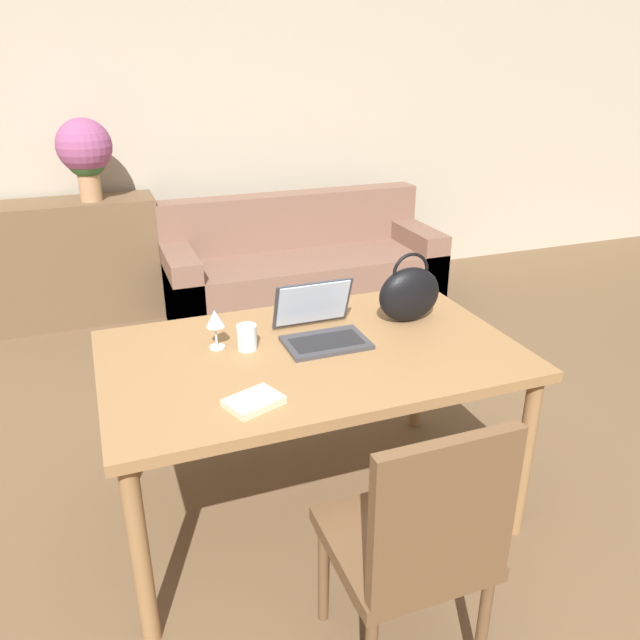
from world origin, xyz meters
name	(u,v)px	position (x,y,z in m)	size (l,w,h in m)	color
ground_plane	(346,612)	(0.00, 0.00, 0.00)	(14.00, 14.00, 0.00)	brown
wall_back	(169,117)	(0.00, 3.35, 1.35)	(10.00, 0.06, 2.70)	#BCB29E
dining_table	(311,368)	(0.07, 0.55, 0.67)	(1.56, 0.96, 0.75)	olive
chair	(417,540)	(0.10, -0.25, 0.51)	(0.44, 0.44, 0.93)	brown
couch	(302,271)	(0.78, 2.71, 0.29)	(2.00, 0.76, 0.82)	#7F5B4C
sideboard	(66,263)	(-0.84, 3.06, 0.43)	(1.27, 0.40, 0.86)	brown
laptop	(320,324)	(0.15, 0.65, 0.80)	(0.32, 0.30, 0.22)	#38383D
drinking_glass	(247,337)	(-0.15, 0.65, 0.79)	(0.08, 0.08, 0.10)	silver
wine_glass	(215,320)	(-0.26, 0.70, 0.86)	(0.07, 0.07, 0.16)	silver
handbag	(409,294)	(0.55, 0.68, 0.87)	(0.27, 0.12, 0.30)	black
flower_vase	(85,152)	(-0.61, 3.01, 1.18)	(0.36, 0.36, 0.54)	tan
book	(254,401)	(-0.23, 0.25, 0.76)	(0.21, 0.18, 0.02)	beige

